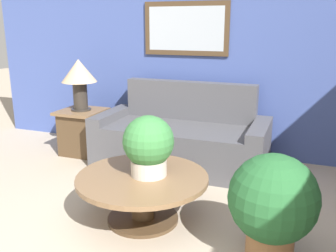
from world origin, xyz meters
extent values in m
cube|color=#42569E|center=(0.00, 3.41, 1.30)|extent=(7.06, 0.06, 2.60)
cube|color=#4C3823|center=(-0.67, 3.37, 1.56)|extent=(1.08, 0.03, 0.65)
cube|color=#B2BCC6|center=(-0.67, 3.36, 1.56)|extent=(0.96, 0.01, 0.53)
cube|color=#4C4C51|center=(-0.53, 2.79, 0.24)|extent=(1.62, 0.88, 0.48)
cube|color=#4C4C51|center=(-0.53, 3.15, 0.71)|extent=(1.62, 0.16, 0.46)
cube|color=#4C4C51|center=(-1.43, 2.79, 0.29)|extent=(0.18, 0.88, 0.58)
cube|color=#4C4C51|center=(0.37, 2.79, 0.29)|extent=(0.18, 0.88, 0.58)
cylinder|color=#4C3823|center=(-0.41, 1.47, 0.01)|extent=(0.60, 0.60, 0.03)
cylinder|color=#4C3823|center=(-0.41, 1.47, 0.20)|extent=(0.20, 0.20, 0.34)
cylinder|color=brown|center=(-0.41, 1.47, 0.39)|extent=(1.10, 1.10, 0.04)
cube|color=#4C3823|center=(-1.85, 2.77, 0.27)|extent=(0.46, 0.46, 0.53)
cube|color=brown|center=(-1.85, 2.77, 0.55)|extent=(0.54, 0.54, 0.03)
cylinder|color=#2D2823|center=(-1.85, 2.77, 0.58)|extent=(0.25, 0.25, 0.02)
cylinder|color=#2D2823|center=(-1.85, 2.77, 0.76)|extent=(0.18, 0.18, 0.34)
cone|color=tan|center=(-1.85, 2.77, 1.07)|extent=(0.44, 0.44, 0.28)
cylinder|color=beige|center=(-0.37, 1.50, 0.47)|extent=(0.30, 0.30, 0.14)
sphere|color=#387A3D|center=(-0.37, 1.50, 0.70)|extent=(0.42, 0.42, 0.42)
cylinder|color=#9E6B42|center=(0.66, 1.28, 0.12)|extent=(0.33, 0.33, 0.24)
sphere|color=#235B2D|center=(0.66, 1.28, 0.48)|extent=(0.62, 0.62, 0.62)
camera|label=1|loc=(0.81, -1.14, 1.62)|focal=40.00mm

